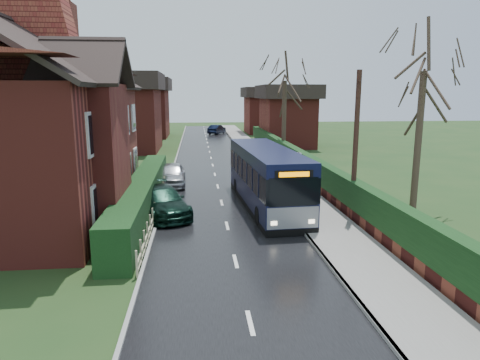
{
  "coord_description": "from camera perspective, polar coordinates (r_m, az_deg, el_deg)",
  "views": [
    {
      "loc": [
        -1.24,
        -15.64,
        5.62
      ],
      "look_at": [
        0.67,
        3.11,
        1.8
      ],
      "focal_mm": 32.0,
      "sensor_mm": 36.0,
      "label": 1
    }
  ],
  "objects": [
    {
      "name": "bus",
      "position": [
        21.44,
        3.53,
        0.25
      ],
      "size": [
        2.81,
        9.83,
        2.95
      ],
      "rotation": [
        0.0,
        0.0,
        0.06
      ],
      "color": "black",
      "rests_on": "ground"
    },
    {
      "name": "telegraph_pole",
      "position": [
        19.62,
        15.15,
        4.42
      ],
      "size": [
        0.35,
        0.83,
        6.62
      ],
      "rotation": [
        0.0,
        0.0,
        -0.33
      ],
      "color": "black",
      "rests_on": "ground"
    },
    {
      "name": "pavement",
      "position": [
        26.8,
        6.12,
        -0.56
      ],
      "size": [
        2.5,
        100.0,
        0.14
      ],
      "primitive_type": "cube",
      "color": "slate",
      "rests_on": "ground"
    },
    {
      "name": "kerb_left",
      "position": [
        26.3,
        -9.64,
        -0.93
      ],
      "size": [
        0.12,
        100.0,
        0.1
      ],
      "primitive_type": "cube",
      "color": "gray",
      "rests_on": "ground"
    },
    {
      "name": "kerb_right",
      "position": [
        26.58,
        3.59,
        -0.62
      ],
      "size": [
        0.12,
        100.0,
        0.14
      ],
      "primitive_type": "cube",
      "color": "gray",
      "rests_on": "ground"
    },
    {
      "name": "brick_house",
      "position": [
        21.78,
        -26.15,
        7.02
      ],
      "size": [
        9.3,
        14.6,
        10.3
      ],
      "color": "maroon",
      "rests_on": "ground"
    },
    {
      "name": "ground",
      "position": [
        16.66,
        -1.23,
        -8.25
      ],
      "size": [
        140.0,
        140.0,
        0.0
      ],
      "primitive_type": "plane",
      "color": "#2C411C",
      "rests_on": "ground"
    },
    {
      "name": "front_hedge",
      "position": [
        21.36,
        -12.83,
        -1.87
      ],
      "size": [
        1.2,
        16.0,
        1.6
      ],
      "primitive_type": "cube",
      "color": "black",
      "rests_on": "ground"
    },
    {
      "name": "car_silver",
      "position": [
        26.88,
        -9.05,
        0.75
      ],
      "size": [
        1.72,
        4.11,
        1.39
      ],
      "primitive_type": "imported",
      "rotation": [
        0.0,
        0.0,
        0.02
      ],
      "color": "silver",
      "rests_on": "ground"
    },
    {
      "name": "tree_right_far",
      "position": [
        35.84,
        6.01,
        13.73
      ],
      "size": [
        4.91,
        4.91,
        9.48
      ],
      "color": "#34271E",
      "rests_on": "ground"
    },
    {
      "name": "tree_right_near",
      "position": [
        21.49,
        23.43,
        14.38
      ],
      "size": [
        4.37,
        4.37,
        9.44
      ],
      "color": "#3E2F25",
      "rests_on": "ground"
    },
    {
      "name": "picket_fence",
      "position": [
        21.36,
        -10.79,
        -2.75
      ],
      "size": [
        0.1,
        16.0,
        0.9
      ],
      "primitive_type": null,
      "color": "tan",
      "rests_on": "ground"
    },
    {
      "name": "bus_stop_sign",
      "position": [
        22.4,
        7.79,
        1.43
      ],
      "size": [
        0.21,
        0.39,
        2.67
      ],
      "rotation": [
        0.0,
        0.0,
        0.4
      ],
      "color": "slate",
      "rests_on": "ground"
    },
    {
      "name": "right_wall_hedge",
      "position": [
        26.98,
        9.39,
        1.49
      ],
      "size": [
        0.6,
        50.0,
        1.8
      ],
      "color": "maroon",
      "rests_on": "ground"
    },
    {
      "name": "car_distant",
      "position": [
        60.9,
        -3.11,
        6.75
      ],
      "size": [
        2.83,
        4.14,
        1.29
      ],
      "primitive_type": "imported",
      "rotation": [
        0.0,
        0.0,
        2.73
      ],
      "color": "black",
      "rests_on": "ground"
    },
    {
      "name": "road",
      "position": [
        26.28,
        -2.99,
        -0.89
      ],
      "size": [
        6.0,
        100.0,
        0.02
      ],
      "primitive_type": "cube",
      "color": "black",
      "rests_on": "ground"
    },
    {
      "name": "car_green",
      "position": [
        20.32,
        -10.35,
        -2.83
      ],
      "size": [
        3.27,
        4.98,
        1.34
      ],
      "primitive_type": "imported",
      "rotation": [
        0.0,
        0.0,
        0.33
      ],
      "color": "black",
      "rests_on": "ground"
    }
  ]
}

